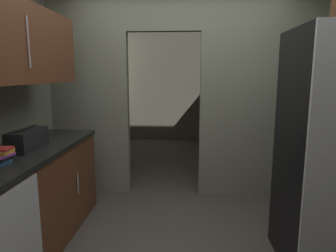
% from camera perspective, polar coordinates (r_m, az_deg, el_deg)
% --- Properties ---
extents(kitchen_partition, '(3.32, 0.12, 2.58)m').
position_cam_1_polar(kitchen_partition, '(3.74, 3.75, 7.17)').
color(kitchen_partition, gray).
rests_on(kitchen_partition, ground).
extents(adjoining_room_shell, '(3.32, 3.41, 2.58)m').
position_cam_1_polar(adjoining_room_shell, '(5.98, 3.11, 7.46)').
color(adjoining_room_shell, gray).
rests_on(adjoining_room_shell, ground).
extents(lower_cabinet_run, '(0.66, 2.11, 0.90)m').
position_cam_1_polar(lower_cabinet_run, '(2.86, -26.41, -13.41)').
color(lower_cabinet_run, brown).
rests_on(lower_cabinet_run, ground).
extents(dishwasher, '(0.02, 0.56, 0.84)m').
position_cam_1_polar(dishwasher, '(2.27, -26.71, -20.60)').
color(dishwasher, '#B7BABC').
rests_on(dishwasher, ground).
extents(upper_cabinet_counterside, '(0.36, 1.90, 0.64)m').
position_cam_1_polar(upper_cabinet_counterside, '(2.66, -28.63, 13.87)').
color(upper_cabinet_counterside, brown).
extents(boombox, '(0.19, 0.43, 0.20)m').
position_cam_1_polar(boombox, '(2.82, -25.30, -2.31)').
color(boombox, black).
rests_on(boombox, lower_cabinet_run).
extents(book_stack, '(0.15, 0.18, 0.11)m').
position_cam_1_polar(book_stack, '(2.45, -29.25, -4.89)').
color(book_stack, '#2D609E').
rests_on(book_stack, lower_cabinet_run).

